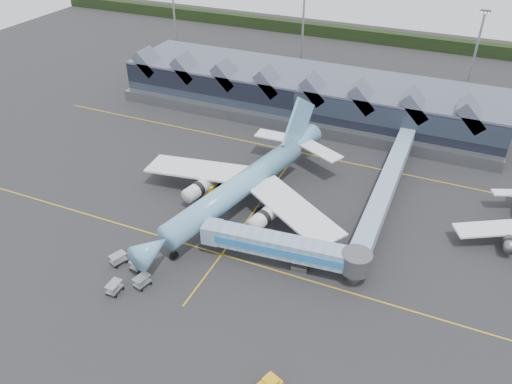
% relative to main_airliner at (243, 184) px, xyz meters
% --- Properties ---
extents(ground, '(260.00, 260.00, 0.00)m').
position_rel_main_airliner_xyz_m(ground, '(2.45, -5.52, -4.54)').
color(ground, '#262628').
rests_on(ground, ground).
extents(taxi_stripes, '(120.00, 60.00, 0.01)m').
position_rel_main_airliner_xyz_m(taxi_stripes, '(2.45, 4.48, -4.53)').
color(taxi_stripes, gold).
rests_on(taxi_stripes, ground).
extents(tree_line_far, '(260.00, 4.00, 4.00)m').
position_rel_main_airliner_xyz_m(tree_line_far, '(2.45, 104.48, -2.54)').
color(tree_line_far, black).
rests_on(tree_line_far, ground).
extents(terminal, '(90.00, 22.25, 12.52)m').
position_rel_main_airliner_xyz_m(terminal, '(-2.61, 41.83, 0.34)').
color(terminal, black).
rests_on(terminal, ground).
extents(light_masts, '(132.40, 42.56, 22.45)m').
position_rel_main_airliner_xyz_m(light_masts, '(23.45, 57.28, 7.95)').
color(light_masts, gray).
rests_on(light_masts, ground).
extents(main_airliner, '(40.72, 47.60, 15.43)m').
position_rel_main_airliner_xyz_m(main_airliner, '(0.00, 0.00, 0.00)').
color(main_airliner, '#649CCA').
rests_on(main_airliner, ground).
extents(jet_bridge, '(26.08, 6.15, 5.21)m').
position_rel_main_airliner_xyz_m(jet_bridge, '(13.70, -11.67, -1.10)').
color(jet_bridge, '#739EBF').
rests_on(jet_bridge, ground).
extents(fuel_truck, '(3.83, 9.38, 3.12)m').
position_rel_main_airliner_xyz_m(fuel_truck, '(-7.57, 3.27, -2.79)').
color(fuel_truck, black).
rests_on(fuel_truck, ground).
extents(baggage_carts, '(8.46, 8.14, 1.70)m').
position_rel_main_airliner_xyz_m(baggage_carts, '(-7.93, -23.62, -3.58)').
color(baggage_carts, '#94979C').
rests_on(baggage_carts, ground).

